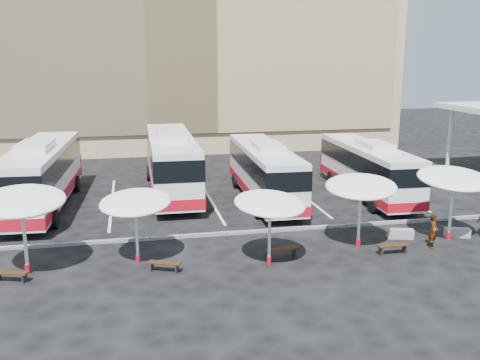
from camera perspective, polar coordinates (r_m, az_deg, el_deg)
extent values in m
plane|color=black|center=(26.49, -0.80, -6.18)|extent=(120.00, 120.00, 0.00)
cube|color=tan|center=(56.89, -7.24, 16.74)|extent=(42.00, 18.00, 25.00)
cube|color=tan|center=(47.82, -6.30, 16.89)|extent=(40.00, 0.30, 20.00)
cylinder|color=white|center=(45.41, 21.46, 4.13)|extent=(0.30, 0.30, 4.80)
cube|color=black|center=(26.93, -1.01, -5.68)|extent=(34.00, 0.25, 0.15)
cube|color=white|center=(34.49, -23.51, -2.71)|extent=(0.15, 12.00, 0.01)
cube|color=white|center=(33.74, -13.50, -2.30)|extent=(0.15, 12.00, 0.01)
cube|color=white|center=(34.04, -3.36, -1.82)|extent=(0.15, 12.00, 0.01)
cube|color=white|center=(35.38, 6.30, -1.31)|extent=(0.15, 12.00, 0.01)
cube|color=white|center=(37.63, 15.03, -0.81)|extent=(0.15, 12.00, 0.01)
cube|color=white|center=(33.27, -20.40, 0.66)|extent=(3.32, 12.80, 3.17)
cube|color=black|center=(33.15, -20.48, 1.73)|extent=(3.38, 12.86, 1.16)
cube|color=#B20C1C|center=(33.52, -20.24, -1.28)|extent=(3.38, 12.86, 0.58)
cube|color=#B20C1C|center=(39.52, -18.52, 1.48)|extent=(2.71, 0.36, 1.48)
cube|color=white|center=(31.94, -21.02, 3.40)|extent=(1.86, 3.25, 0.42)
cylinder|color=black|center=(37.40, -21.09, -0.51)|extent=(0.43, 1.07, 1.06)
cylinder|color=black|center=(36.91, -17.09, -0.38)|extent=(0.43, 1.07, 1.06)
cylinder|color=black|center=(29.97, -24.22, -4.01)|extent=(0.43, 1.07, 1.06)
cylinder|color=black|center=(29.35, -19.25, -3.92)|extent=(0.43, 1.07, 1.06)
cube|color=white|center=(34.93, -7.33, 2.03)|extent=(2.87, 13.04, 3.25)
cube|color=black|center=(34.82, -7.36, 3.08)|extent=(2.94, 13.10, 1.19)
cube|color=#B20C1C|center=(35.18, -7.28, 0.12)|extent=(2.94, 13.10, 0.60)
cube|color=#B20C1C|center=(41.47, -7.91, 2.60)|extent=(2.78, 0.25, 1.52)
cube|color=white|center=(33.56, -7.30, 4.77)|extent=(1.77, 3.27, 0.43)
cylinder|color=black|center=(38.91, -9.63, 0.71)|extent=(0.39, 1.09, 1.08)
cylinder|color=black|center=(39.06, -5.66, 0.88)|extent=(0.39, 1.09, 1.08)
cylinder|color=black|center=(31.01, -9.21, -2.43)|extent=(0.39, 1.09, 1.08)
cylinder|color=black|center=(31.19, -4.23, -2.20)|extent=(0.39, 1.09, 1.08)
cube|color=white|center=(33.00, 2.59, 1.05)|extent=(2.71, 11.60, 2.88)
cube|color=black|center=(32.88, 2.60, 2.03)|extent=(2.77, 11.66, 1.06)
cube|color=#B20C1C|center=(33.23, 2.57, -0.73)|extent=(2.77, 11.66, 0.53)
cube|color=#B20C1C|center=(38.68, 0.70, 1.75)|extent=(2.47, 0.26, 1.35)
cube|color=white|center=(31.78, 3.01, 3.58)|extent=(1.61, 2.92, 0.38)
cylinder|color=black|center=(36.30, -0.45, -0.09)|extent=(0.36, 0.97, 0.96)
cylinder|color=black|center=(36.77, 3.24, 0.06)|extent=(0.36, 0.97, 0.96)
cylinder|color=black|center=(29.44, 1.93, -3.22)|extent=(0.36, 0.97, 0.96)
cylinder|color=black|center=(30.02, 6.43, -2.97)|extent=(0.36, 0.97, 0.96)
cube|color=white|center=(34.88, 13.44, 1.29)|extent=(2.71, 11.37, 2.82)
cube|color=black|center=(34.77, 13.49, 2.20)|extent=(2.77, 11.43, 1.04)
cube|color=#B20C1C|center=(35.10, 13.35, -0.36)|extent=(2.77, 11.43, 0.52)
cube|color=#B20C1C|center=(40.16, 10.24, 1.93)|extent=(2.42, 0.26, 1.32)
cube|color=white|center=(33.75, 14.21, 3.63)|extent=(1.60, 2.87, 0.38)
cylinder|color=black|center=(37.73, 9.73, 0.21)|extent=(0.36, 0.95, 0.94)
cylinder|color=black|center=(38.58, 13.03, 0.34)|extent=(0.36, 0.95, 0.94)
cylinder|color=black|center=(31.38, 14.02, -2.60)|extent=(0.36, 0.95, 0.94)
cylinder|color=black|center=(32.39, 17.84, -2.36)|extent=(0.36, 0.95, 0.94)
cylinder|color=white|center=(23.50, -21.97, -5.77)|extent=(0.16, 0.16, 3.05)
cylinder|color=#B20C1C|center=(23.94, -21.70, -8.77)|extent=(0.25, 0.25, 0.41)
ellipsoid|color=white|center=(23.07, -22.30, -2.06)|extent=(3.87, 3.91, 1.04)
cylinder|color=white|center=(23.41, -10.96, -5.59)|extent=(0.16, 0.16, 2.67)
cylinder|color=#B20C1C|center=(23.80, -10.84, -8.23)|extent=(0.25, 0.25, 0.36)
ellipsoid|color=white|center=(23.01, -11.10, -2.33)|extent=(3.89, 3.91, 0.92)
cylinder|color=white|center=(22.84, 3.16, -5.84)|extent=(0.16, 0.16, 2.66)
cylinder|color=#B20C1C|center=(23.24, 3.12, -8.54)|extent=(0.25, 0.25, 0.36)
ellipsoid|color=white|center=(22.44, 3.20, -2.51)|extent=(3.89, 3.92, 0.91)
cylinder|color=white|center=(25.48, 12.62, -3.90)|extent=(0.18, 0.18, 2.87)
cylinder|color=#B20C1C|center=(25.86, 12.48, -6.53)|extent=(0.28, 0.28, 0.38)
ellipsoid|color=white|center=(25.10, 12.79, -0.66)|extent=(4.29, 4.31, 0.98)
cylinder|color=white|center=(27.71, 21.59, -2.98)|extent=(0.15, 0.15, 3.02)
cylinder|color=#B20C1C|center=(28.08, 21.37, -5.55)|extent=(0.23, 0.23, 0.40)
ellipsoid|color=white|center=(27.35, 21.86, 0.16)|extent=(3.62, 3.66, 1.03)
cube|color=black|center=(23.24, -23.24, -9.07)|extent=(1.41, 0.76, 0.05)
cube|color=black|center=(23.06, -22.00, -9.69)|extent=(0.16, 0.35, 0.36)
cube|color=black|center=(22.57, -8.09, -8.74)|extent=(1.40, 0.87, 0.05)
cube|color=black|center=(22.82, -9.39, -9.11)|extent=(0.18, 0.34, 0.36)
cube|color=black|center=(22.48, -6.74, -9.37)|extent=(0.18, 0.34, 0.36)
cube|color=black|center=(23.80, 4.49, -7.35)|extent=(1.58, 0.66, 0.06)
cube|color=black|center=(23.64, 3.12, -8.09)|extent=(0.12, 0.39, 0.41)
cube|color=black|center=(24.14, 5.80, -7.68)|extent=(0.12, 0.39, 0.41)
cube|color=black|center=(25.22, 16.01, -6.70)|extent=(1.46, 0.40, 0.06)
cube|color=black|center=(25.03, 14.79, -7.32)|extent=(0.06, 0.37, 0.39)
cube|color=black|center=(25.57, 17.14, -7.04)|extent=(0.06, 0.37, 0.39)
cube|color=gray|center=(27.50, 16.73, -5.51)|extent=(1.30, 0.72, 0.46)
cube|color=gray|center=(28.63, 22.16, -5.22)|extent=(1.26, 0.73, 0.45)
imported|color=black|center=(26.47, 19.93, -5.18)|extent=(0.66, 0.69, 1.60)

